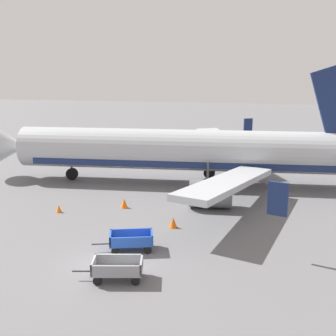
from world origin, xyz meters
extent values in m
plane|color=slate|center=(0.00, 0.00, 0.00)|extent=(220.00, 220.00, 0.00)
cylinder|color=#B2B7BC|center=(0.65, 17.20, 3.15)|extent=(30.20, 6.18, 3.70)
cube|color=navy|center=(0.65, 17.20, 2.13)|extent=(27.20, 5.75, 0.56)
cone|color=#B2B7BC|center=(-15.80, 15.83, 3.15)|extent=(3.49, 3.88, 3.63)
cube|color=#B2B7BC|center=(5.45, 9.22, 2.48)|extent=(6.33, 13.19, 1.35)
cube|color=navy|center=(8.61, 2.96, 3.43)|extent=(1.11, 0.52, 1.90)
cylinder|color=slate|center=(4.10, 10.67, 1.13)|extent=(3.36, 2.36, 2.10)
cube|color=#B2B7BC|center=(4.07, 25.86, 2.48)|extent=(8.18, 12.78, 1.35)
cube|color=navy|center=(6.14, 32.56, 3.43)|extent=(1.07, 0.67, 1.90)
cylinder|color=slate|center=(2.97, 24.21, 1.13)|extent=(3.36, 2.36, 2.10)
cube|color=#B2B7BC|center=(14.33, 21.55, 3.75)|extent=(3.67, 5.49, 0.24)
cylinder|color=#4C4C51|center=(-9.82, 16.33, 1.57)|extent=(0.20, 0.20, 2.04)
cylinder|color=black|center=(-9.82, 16.33, 0.55)|extent=(1.13, 0.54, 1.10)
cylinder|color=#4C4C51|center=(3.32, 15.21, 1.57)|extent=(0.20, 0.20, 2.04)
cylinder|color=black|center=(3.32, 15.21, 0.55)|extent=(1.13, 0.54, 1.10)
cylinder|color=#4C4C51|center=(2.96, 19.60, 1.57)|extent=(0.20, 0.20, 2.04)
cylinder|color=black|center=(2.96, 19.60, 0.55)|extent=(1.13, 0.54, 1.10)
cube|color=gray|center=(0.80, -1.40, 0.48)|extent=(2.73, 1.88, 0.08)
cube|color=gray|center=(0.93, -2.03, 0.80)|extent=(2.47, 0.61, 0.55)
cube|color=gray|center=(0.67, -0.76, 0.80)|extent=(2.47, 0.61, 0.55)
cube|color=gray|center=(-0.38, -1.64, 0.80)|extent=(0.38, 1.39, 0.55)
cube|color=gray|center=(1.97, -1.15, 0.80)|extent=(0.38, 1.39, 0.55)
cylinder|color=#2D2D33|center=(-0.96, -1.76, 0.44)|extent=(1.00, 0.28, 0.08)
cylinder|color=black|center=(-0.01, -2.14, 0.22)|extent=(0.46, 0.25, 0.44)
cylinder|color=black|center=(-0.23, -1.04, 0.22)|extent=(0.46, 0.25, 0.44)
cylinder|color=black|center=(1.83, -1.75, 0.22)|extent=(0.46, 0.25, 0.44)
cylinder|color=black|center=(1.60, -0.66, 0.22)|extent=(0.46, 0.25, 0.44)
cube|color=#234CB2|center=(0.44, 2.13, 0.48)|extent=(2.80, 2.07, 0.08)
cube|color=#234CB2|center=(0.63, 1.51, 0.80)|extent=(2.42, 0.83, 0.55)
cube|color=#234CB2|center=(0.25, 2.75, 0.80)|extent=(2.42, 0.83, 0.55)
cube|color=#234CB2|center=(-0.71, 1.77, 0.80)|extent=(0.51, 1.37, 0.55)
cube|color=#234CB2|center=(1.59, 2.48, 0.80)|extent=(0.51, 1.37, 0.55)
cylinder|color=#2D2D33|center=(-1.28, 1.60, 0.44)|extent=(0.98, 0.37, 0.08)
cylinder|color=black|center=(-0.29, 1.32, 0.22)|extent=(0.47, 0.28, 0.44)
cylinder|color=black|center=(-0.62, 2.39, 0.22)|extent=(0.47, 0.28, 0.44)
cylinder|color=black|center=(1.50, 1.87, 0.22)|extent=(0.47, 0.28, 0.44)
cylinder|color=black|center=(1.17, 2.94, 0.22)|extent=(0.47, 0.28, 0.44)
cone|color=orange|center=(-6.75, 7.36, 0.28)|extent=(0.43, 0.43, 0.57)
cone|color=orange|center=(2.11, 6.16, 0.36)|extent=(0.54, 0.54, 0.71)
cone|color=orange|center=(-2.35, 9.38, 0.36)|extent=(0.55, 0.55, 0.72)
camera|label=1|loc=(7.36, -19.81, 10.41)|focal=45.00mm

